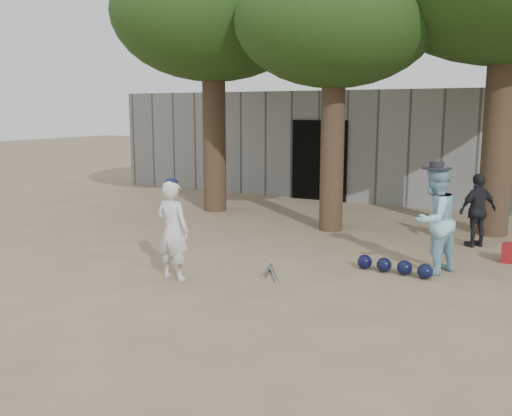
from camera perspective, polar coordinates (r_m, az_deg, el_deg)
The scene contains 8 objects.
ground at distance 8.72m, azimuth -6.71°, elevation -6.82°, with size 70.00×70.00×0.00m, color #937C5E.
boy_player at distance 8.45m, azimuth -8.33°, elevation -2.22°, with size 0.54×0.35×1.48m, color silver.
spectator_blue at distance 9.08m, azimuth 17.36°, elevation -1.18°, with size 0.80×0.62×1.65m, color #90C9DF.
spectator_dark at distance 11.13m, azimuth 21.29°, elevation -0.22°, with size 0.79×0.33×1.35m, color black.
back_building at distance 17.81m, azimuth 13.14°, elevation 6.39°, with size 16.00×5.24×3.00m.
helmet_row at distance 9.03m, azimuth 13.65°, elevation -5.69°, with size 1.19×0.32×0.23m.
bat_pile at distance 8.75m, azimuth 1.46°, elevation -6.51°, with size 0.55×0.78×0.06m.
tree_row at distance 12.68m, azimuth 10.04°, elevation 19.67°, with size 11.40×5.80×6.69m.
Camera 1 is at (4.93, -6.75, 2.49)m, focal length 40.00 mm.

